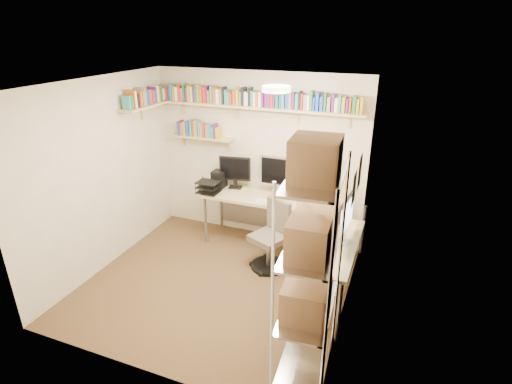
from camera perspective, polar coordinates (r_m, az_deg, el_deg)
ground at (r=5.28m, az=-5.74°, el=-12.89°), size 3.20×3.20×0.00m
room_shell at (r=4.56m, az=-6.43°, el=3.14°), size 3.24×3.04×2.52m
wall_shelves at (r=5.75m, az=-4.64°, el=12.23°), size 3.12×1.09×0.80m
corner_desk at (r=5.46m, az=2.96°, el=-2.06°), size 2.42×2.01×1.37m
office_chair at (r=5.40m, az=2.22°, el=-6.90°), size 0.56×0.56×0.95m
wire_rack at (r=3.27m, az=7.86°, el=-7.22°), size 0.51×0.94×2.32m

